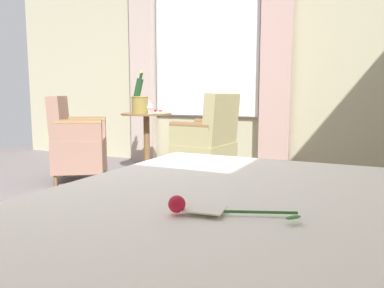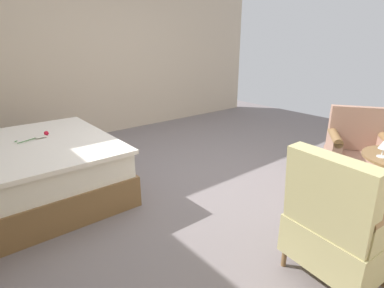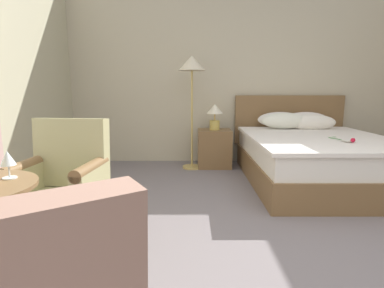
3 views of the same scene
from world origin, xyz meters
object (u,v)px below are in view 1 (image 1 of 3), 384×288
Objects in this scene: champagne_bucket at (139,101)px; wine_glass_near_edge at (149,104)px; side_table_round at (147,139)px; snack_plate at (159,112)px; armchair_facing_bed at (76,143)px; wine_glass_near_bucket at (150,105)px; armchair_by_window at (208,144)px.

wine_glass_near_edge is (-0.17, 0.02, -0.03)m from champagne_bucket.
side_table_round is 3.63× the size of snack_plate.
armchair_facing_bed is at bearing -43.80° from champagne_bucket.
armchair_facing_bed is (0.43, -0.67, -0.41)m from wine_glass_near_bucket.
wine_glass_near_bucket is 0.69× the size of snack_plate.
armchair_by_window is at bearing 84.52° from side_table_round.
champagne_bucket reaches higher than armchair_by_window.
wine_glass_near_edge is (-0.13, -0.05, 0.41)m from side_table_round.
side_table_round is 0.76× the size of armchair_by_window.
armchair_facing_bed is at bearing -43.60° from snack_plate.
snack_plate is (-0.24, -0.03, -0.09)m from wine_glass_near_bucket.
side_table_round is 0.78m from armchair_facing_bed.
champagne_bucket is at bearing -6.27° from wine_glass_near_edge.
armchair_by_window is (0.21, 0.85, -0.41)m from wine_glass_near_edge.
wine_glass_near_edge is at bearing 143.26° from armchair_facing_bed.
champagne_bucket is 3.27× the size of wine_glass_near_edge.
wine_glass_near_bucket is 0.96× the size of wine_glass_near_edge.
side_table_round is 0.79× the size of armchair_facing_bed.
armchair_by_window is (-0.04, 0.68, -0.40)m from wine_glass_near_bucket.
wine_glass_near_bucket is at bearing 46.61° from side_table_round.
armchair_facing_bed is at bearing -57.47° from wine_glass_near_bucket.
side_table_round is 0.81m from armchair_by_window.
wine_glass_near_edge is at bearing -90.82° from snack_plate.
wine_glass_near_edge reaches higher than snack_plate.
snack_plate is 0.80m from armchair_by_window.
wine_glass_near_edge is (-0.25, -0.17, 0.01)m from wine_glass_near_bucket.
wine_glass_near_edge reaches higher than side_table_round.
armchair_facing_bed is at bearing -36.74° from wine_glass_near_edge.
snack_plate is 0.21× the size of armchair_by_window.
armchair_facing_bed is (0.67, -0.64, -0.32)m from snack_plate.
wine_glass_near_bucket is 0.90m from armchair_facing_bed.
side_table_round is 5.23× the size of wine_glass_near_bucket.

